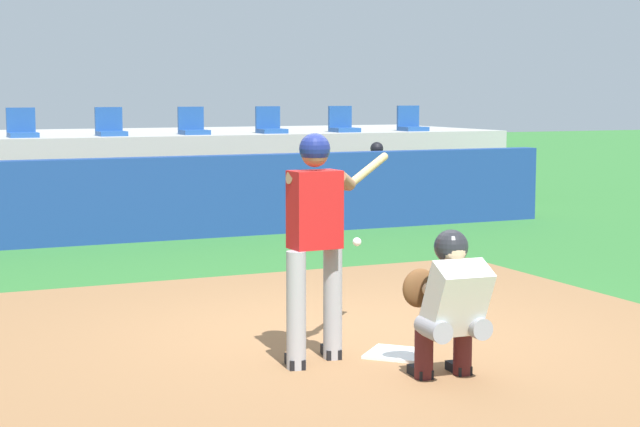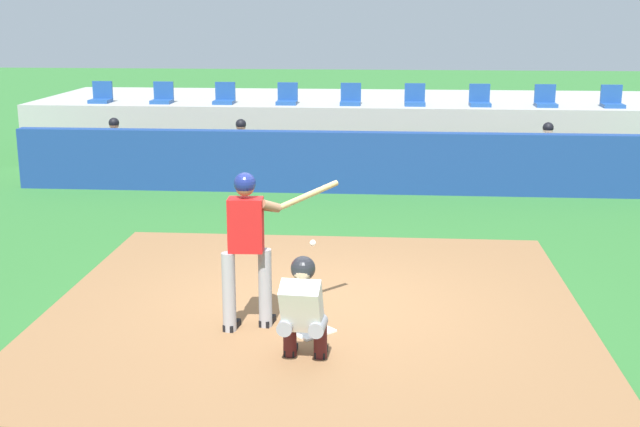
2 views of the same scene
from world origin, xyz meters
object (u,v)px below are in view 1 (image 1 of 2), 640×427
object	(u,v)px
stadium_seat_5	(193,127)
stadium_seat_8	(411,124)
batter_at_plate	(317,233)
stadium_seat_3	(22,129)
stadium_seat_6	(270,126)
stadium_seat_4	(110,128)
dugout_player_2	(380,180)
stadium_seat_7	(343,125)
home_plate	(396,354)
catcher_crouched	(449,300)

from	to	relation	value
stadium_seat_5	stadium_seat_8	world-z (taller)	same
batter_at_plate	stadium_seat_5	size ratio (longest dim) A/B	3.76
stadium_seat_5	stadium_seat_8	distance (m)	4.33
stadium_seat_3	stadium_seat_6	xyz separation A→B (m)	(4.33, 0.00, 0.00)
stadium_seat_4	stadium_seat_6	size ratio (longest dim) A/B	1.00
dugout_player_2	stadium_seat_5	distance (m)	3.43
stadium_seat_5	stadium_seat_7	xyz separation A→B (m)	(2.89, 0.00, 0.00)
home_plate	stadium_seat_8	world-z (taller)	stadium_seat_8
catcher_crouched	stadium_seat_6	world-z (taller)	stadium_seat_6
batter_at_plate	stadium_seat_4	distance (m)	10.17
stadium_seat_4	stadium_seat_3	bearing A→B (deg)	180.00
catcher_crouched	dugout_player_2	size ratio (longest dim) A/B	1.42
catcher_crouched	stadium_seat_5	distance (m)	11.10
batter_at_plate	stadium_seat_4	bearing A→B (deg)	86.19
stadium_seat_5	stadium_seat_6	distance (m)	1.44
batter_at_plate	stadium_seat_5	bearing A→B (deg)	78.19
stadium_seat_5	dugout_player_2	bearing A→B (deg)	-37.82
stadium_seat_5	stadium_seat_7	bearing A→B (deg)	0.00
catcher_crouched	stadium_seat_8	size ratio (longest dim) A/B	3.85
catcher_crouched	batter_at_plate	bearing A→B (deg)	129.13
catcher_crouched	stadium_seat_7	world-z (taller)	stadium_seat_7
stadium_seat_4	stadium_seat_7	world-z (taller)	same
home_plate	dugout_player_2	distance (m)	9.13
stadium_seat_3	stadium_seat_6	world-z (taller)	same
home_plate	catcher_crouched	xyz separation A→B (m)	(0.01, -0.79, 0.59)
dugout_player_2	stadium_seat_8	world-z (taller)	stadium_seat_8
dugout_player_2	stadium_seat_3	world-z (taller)	stadium_seat_3
home_plate	stadium_seat_3	xyz separation A→B (m)	(-1.44, 10.18, 1.51)
catcher_crouched	stadium_seat_6	size ratio (longest dim) A/B	3.85
home_plate	catcher_crouched	size ratio (longest dim) A/B	0.24
catcher_crouched	stadium_seat_3	distance (m)	11.10
stadium_seat_3	stadium_seat_5	bearing A→B (deg)	0.00
home_plate	stadium_seat_4	xyz separation A→B (m)	(0.00, 10.18, 1.51)
home_plate	stadium_seat_6	xyz separation A→B (m)	(2.89, 10.18, 1.51)
home_plate	dugout_player_2	size ratio (longest dim) A/B	0.34
stadium_seat_3	stadium_seat_5	distance (m)	2.89
catcher_crouched	stadium_seat_5	bearing A→B (deg)	82.54
stadium_seat_5	batter_at_plate	bearing A→B (deg)	-101.81
home_plate	stadium_seat_7	world-z (taller)	stadium_seat_7
stadium_seat_5	stadium_seat_3	bearing A→B (deg)	180.00
stadium_seat_7	stadium_seat_8	xyz separation A→B (m)	(1.44, 0.00, 0.00)
catcher_crouched	stadium_seat_4	distance (m)	11.01
stadium_seat_3	stadium_seat_4	bearing A→B (deg)	0.00
stadium_seat_4	stadium_seat_7	xyz separation A→B (m)	(4.33, 0.00, 0.00)
stadium_seat_3	stadium_seat_6	size ratio (longest dim) A/B	1.00
stadium_seat_3	stadium_seat_5	size ratio (longest dim) A/B	1.00
stadium_seat_7	stadium_seat_8	size ratio (longest dim) A/B	1.00
batter_at_plate	stadium_seat_8	world-z (taller)	stadium_seat_8
dugout_player_2	stadium_seat_4	world-z (taller)	stadium_seat_4
home_plate	stadium_seat_7	distance (m)	11.17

